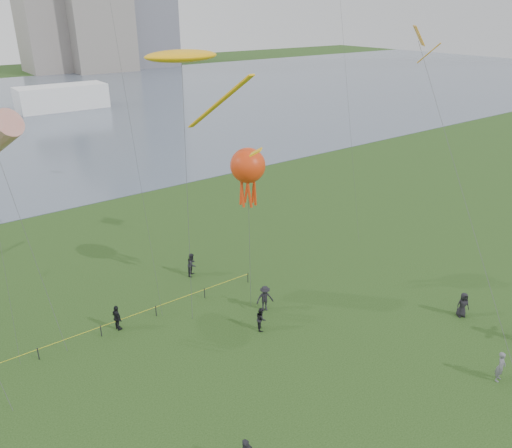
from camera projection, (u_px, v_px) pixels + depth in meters
ground_plane at (368, 424)px, 26.27m from camera, size 400.00×400.00×0.00m
building_mid at (94, 10)px, 163.11m from camera, size 20.00×20.00×38.00m
building_low at (47, 27)px, 161.93m from camera, size 16.00×18.00×28.00m
pavilion_right at (62, 98)px, 105.14m from camera, size 18.00×7.00×5.00m
fence at (1, 365)px, 29.71m from camera, size 24.07×0.07×1.05m
kite_flyer at (501, 367)px, 29.00m from camera, size 0.80×0.63×1.94m
spectator_a at (261, 319)px, 33.67m from camera, size 0.94×1.01×1.66m
spectator_b at (265, 298)px, 35.74m from camera, size 1.44×1.11×1.96m
spectator_c at (117, 318)px, 33.60m from camera, size 0.57×1.13×1.86m
spectator_d at (463, 305)px, 35.07m from camera, size 1.08×0.96×1.85m
spectator_g at (192, 264)px, 40.44m from camera, size 1.20×1.17×1.95m
kite_stingray at (182, 57)px, 31.62m from camera, size 4.96×10.03×17.69m
kite_octopus at (248, 166)px, 34.07m from camera, size 2.42×2.72×11.43m
kite_delta at (425, 56)px, 31.16m from camera, size 5.84×14.51×19.11m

